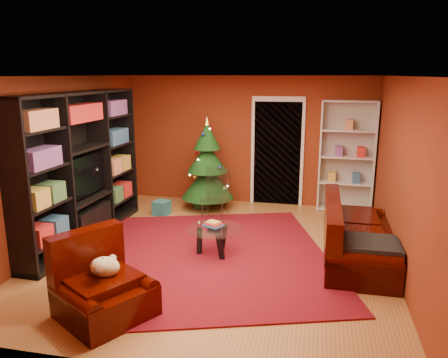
% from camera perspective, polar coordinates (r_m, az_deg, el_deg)
% --- Properties ---
extents(floor, '(5.00, 5.50, 0.05)m').
position_cam_1_polar(floor, '(6.70, -0.73, -9.77)').
color(floor, '#9B6431').
rests_on(floor, ground).
extents(ceiling, '(5.00, 5.50, 0.05)m').
position_cam_1_polar(ceiling, '(6.15, -0.81, 13.52)').
color(ceiling, silver).
rests_on(ceiling, wall_back).
extents(wall_back, '(5.00, 0.05, 2.60)m').
position_cam_1_polar(wall_back, '(8.98, 3.20, 5.04)').
color(wall_back, maroon).
rests_on(wall_back, ground).
extents(wall_left, '(0.05, 5.50, 2.60)m').
position_cam_1_polar(wall_left, '(7.28, -20.55, 2.17)').
color(wall_left, maroon).
rests_on(wall_left, ground).
extents(wall_right, '(0.05, 5.50, 2.60)m').
position_cam_1_polar(wall_right, '(6.25, 22.43, 0.24)').
color(wall_right, maroon).
rests_on(wall_right, ground).
extents(doorway, '(1.06, 0.60, 2.16)m').
position_cam_1_polar(doorway, '(8.90, 6.96, 3.26)').
color(doorway, black).
rests_on(doorway, floor).
extents(rug, '(4.23, 4.58, 0.02)m').
position_cam_1_polar(rug, '(6.56, -1.10, -9.95)').
color(rug, maroon).
rests_on(rug, floor).
extents(media_unit, '(0.55, 3.09, 2.36)m').
position_cam_1_polar(media_unit, '(7.28, -18.24, 1.42)').
color(media_unit, black).
rests_on(media_unit, floor).
extents(christmas_tree, '(1.36, 1.36, 1.85)m').
position_cam_1_polar(christmas_tree, '(8.59, -2.20, 1.91)').
color(christmas_tree, '#103912').
rests_on(christmas_tree, floor).
extents(gift_box_teal, '(0.32, 0.32, 0.28)m').
position_cam_1_polar(gift_box_teal, '(8.44, -8.16, -3.75)').
color(gift_box_teal, teal).
rests_on(gift_box_teal, floor).
extents(gift_box_green, '(0.37, 0.37, 0.28)m').
position_cam_1_polar(gift_box_green, '(8.85, -3.07, -2.78)').
color(gift_box_green, '#2A6533').
rests_on(gift_box_green, floor).
extents(white_bookshelf, '(1.03, 0.40, 2.21)m').
position_cam_1_polar(white_bookshelf, '(8.73, 15.73, 2.79)').
color(white_bookshelf, white).
rests_on(white_bookshelf, floor).
extents(armchair, '(1.33, 1.33, 0.76)m').
position_cam_1_polar(armchair, '(5.09, -15.35, -13.22)').
color(armchair, black).
rests_on(armchair, rug).
extents(dog, '(0.47, 0.50, 0.25)m').
position_cam_1_polar(dog, '(5.07, -15.29, -11.00)').
color(dog, beige).
rests_on(dog, armchair).
extents(sofa, '(0.94, 2.07, 0.89)m').
position_cam_1_polar(sofa, '(6.56, 17.16, -6.53)').
color(sofa, black).
rests_on(sofa, rug).
extents(coffee_table, '(1.09, 1.09, 0.51)m').
position_cam_1_polar(coffee_table, '(6.54, -1.27, -8.09)').
color(coffee_table, gray).
rests_on(coffee_table, rug).
extents(acrylic_chair, '(0.48, 0.52, 0.89)m').
position_cam_1_polar(acrylic_chair, '(7.87, -1.17, -2.54)').
color(acrylic_chair, '#66605B').
rests_on(acrylic_chair, rug).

